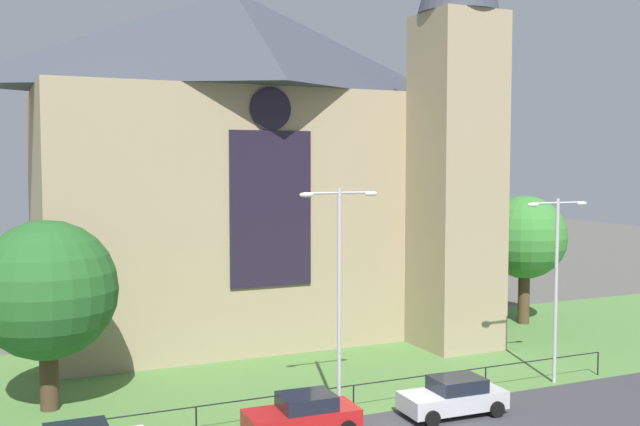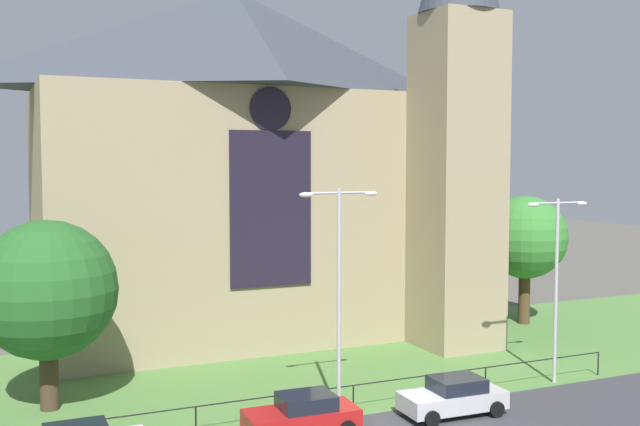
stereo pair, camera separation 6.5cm
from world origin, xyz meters
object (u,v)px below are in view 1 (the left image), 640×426
(parked_car_red, at_px, (303,415))
(parked_car_silver, at_px, (454,396))
(church_building, at_px, (251,159))
(tree_right_far, at_px, (525,238))
(streetlamp_near, at_px, (339,274))
(tree_left_near, at_px, (47,290))
(streetlamp_far, at_px, (556,267))

(parked_car_red, distance_m, parked_car_silver, 6.37)
(church_building, height_order, parked_car_red, church_building)
(church_building, distance_m, tree_right_far, 17.72)
(streetlamp_near, bearing_deg, tree_left_near, 152.53)
(tree_right_far, height_order, parked_car_red, tree_right_far)
(church_building, xyz_separation_m, parked_car_red, (-3.60, -16.38, -9.53))
(parked_car_red, bearing_deg, church_building, -100.26)
(tree_right_far, relative_size, parked_car_red, 1.88)
(streetlamp_far, height_order, parked_car_red, streetlamp_far)
(tree_left_near, bearing_deg, parked_car_red, -39.17)
(tree_right_far, relative_size, tree_left_near, 1.03)
(tree_left_near, distance_m, streetlamp_far, 22.09)
(tree_left_near, bearing_deg, parked_car_silver, -26.23)
(tree_left_near, relative_size, streetlamp_near, 0.86)
(streetlamp_near, bearing_deg, streetlamp_far, -0.00)
(tree_right_far, relative_size, streetlamp_near, 0.88)
(tree_right_far, height_order, tree_left_near, tree_right_far)
(streetlamp_near, distance_m, parked_car_red, 5.56)
(tree_right_far, distance_m, streetlamp_far, 12.83)
(church_building, xyz_separation_m, parked_car_silver, (2.75, -16.82, -9.53))
(tree_left_near, height_order, streetlamp_far, streetlamp_far)
(streetlamp_near, bearing_deg, parked_car_red, -147.56)
(tree_right_far, distance_m, parked_car_red, 23.90)
(tree_left_near, bearing_deg, streetlamp_near, -27.47)
(tree_left_near, relative_size, parked_car_silver, 1.83)
(tree_right_far, bearing_deg, parked_car_red, -148.95)
(streetlamp_near, relative_size, streetlamp_far, 1.07)
(tree_left_near, xyz_separation_m, parked_car_red, (8.35, -6.80, -4.17))
(tree_right_far, xyz_separation_m, streetlamp_near, (-17.96, -10.74, 0.31))
(tree_right_far, bearing_deg, streetlamp_near, -149.12)
(church_building, distance_m, parked_car_silver, 19.53)
(tree_left_near, xyz_separation_m, streetlamp_far, (21.41, -5.45, 0.44))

